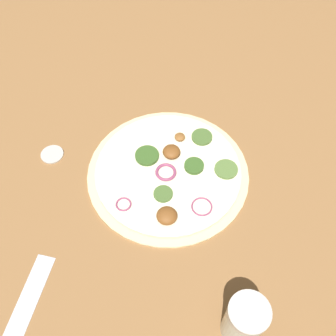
# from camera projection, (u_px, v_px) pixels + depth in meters

# --- Properties ---
(ground_plane) EXTENTS (3.00, 3.00, 0.00)m
(ground_plane) POSITION_uv_depth(u_px,v_px,m) (168.00, 173.00, 0.77)
(ground_plane) COLOR olive
(pizza) EXTENTS (0.32, 0.32, 0.03)m
(pizza) POSITION_uv_depth(u_px,v_px,m) (169.00, 172.00, 0.77)
(pizza) COLOR beige
(pizza) RESTS_ON ground_plane
(spice_jar) EXTENTS (0.06, 0.06, 0.11)m
(spice_jar) POSITION_uv_depth(u_px,v_px,m) (244.00, 321.00, 0.56)
(spice_jar) COLOR silver
(spice_jar) RESTS_ON ground_plane
(loose_cap) EXTENTS (0.05, 0.05, 0.01)m
(loose_cap) POSITION_uv_depth(u_px,v_px,m) (52.00, 154.00, 0.80)
(loose_cap) COLOR beige
(loose_cap) RESTS_ON ground_plane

